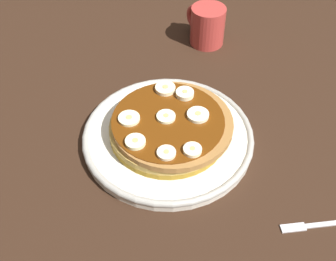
# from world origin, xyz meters

# --- Properties ---
(ground_plane) EXTENTS (1.40, 1.40, 0.03)m
(ground_plane) POSITION_xyz_m (0.00, 0.00, -0.01)
(ground_plane) COLOR black
(plate) EXTENTS (0.28, 0.28, 0.02)m
(plate) POSITION_xyz_m (0.00, 0.00, 0.01)
(plate) COLOR silver
(plate) RESTS_ON ground_plane
(pancake_stack) EXTENTS (0.20, 0.20, 0.03)m
(pancake_stack) POSITION_xyz_m (-0.00, 0.00, 0.03)
(pancake_stack) COLOR olive
(pancake_stack) RESTS_ON plate
(banana_slice_0) EXTENTS (0.03, 0.03, 0.01)m
(banana_slice_0) POSITION_xyz_m (0.01, -0.00, 0.05)
(banana_slice_0) COLOR #EDF0C0
(banana_slice_0) RESTS_ON pancake_stack
(banana_slice_1) EXTENTS (0.03, 0.03, 0.01)m
(banana_slice_1) POSITION_xyz_m (0.06, -0.04, 0.05)
(banana_slice_1) COLOR beige
(banana_slice_1) RESTS_ON pancake_stack
(banana_slice_2) EXTENTS (0.04, 0.04, 0.01)m
(banana_slice_2) POSITION_xyz_m (-0.02, -0.04, 0.05)
(banana_slice_2) COLOR #EAE9C6
(banana_slice_2) RESTS_ON pancake_stack
(banana_slice_3) EXTENTS (0.03, 0.03, 0.01)m
(banana_slice_3) POSITION_xyz_m (0.04, 0.05, 0.05)
(banana_slice_3) COLOR beige
(banana_slice_3) RESTS_ON pancake_stack
(banana_slice_4) EXTENTS (0.03, 0.03, 0.01)m
(banana_slice_4) POSITION_xyz_m (0.03, -0.06, 0.05)
(banana_slice_4) COLOR #EFE7C0
(banana_slice_4) RESTS_ON pancake_stack
(banana_slice_5) EXTENTS (0.03, 0.03, 0.01)m
(banana_slice_5) POSITION_xyz_m (-0.01, 0.07, 0.05)
(banana_slice_5) COLOR #EFEFB5
(banana_slice_5) RESTS_ON pancake_stack
(banana_slice_6) EXTENTS (0.03, 0.03, 0.01)m
(banana_slice_6) POSITION_xyz_m (-0.07, 0.01, 0.05)
(banana_slice_6) COLOR #F7E7B9
(banana_slice_6) RESTS_ON pancake_stack
(banana_slice_7) EXTENTS (0.03, 0.03, 0.01)m
(banana_slice_7) POSITION_xyz_m (-0.06, 0.04, 0.05)
(banana_slice_7) COLOR beige
(banana_slice_7) RESTS_ON pancake_stack
(coffee_mug) EXTENTS (0.10, 0.07, 0.08)m
(coffee_mug) POSITION_xyz_m (0.18, -0.24, 0.04)
(coffee_mug) COLOR #B23833
(coffee_mug) RESTS_ON ground_plane
(fork) EXTENTS (0.07, 0.12, 0.01)m
(fork) POSITION_xyz_m (-0.26, -0.08, 0.00)
(fork) COLOR silver
(fork) RESTS_ON ground_plane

